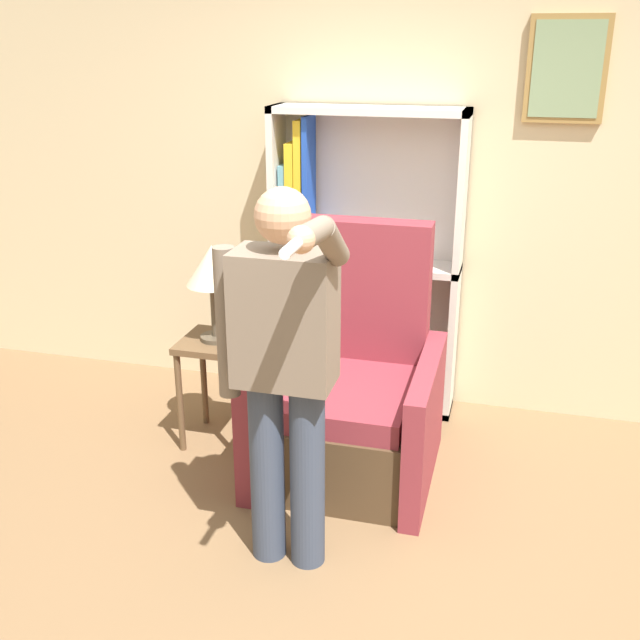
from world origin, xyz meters
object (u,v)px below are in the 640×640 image
object	(u,v)px
table_lamp	(213,269)
armchair	(351,400)
person_standing	(284,364)
bookcase	(348,262)
side_table	(217,361)

from	to	relation	value
table_lamp	armchair	bearing A→B (deg)	-4.85
armchair	person_standing	size ratio (longest dim) A/B	0.77
armchair	bookcase	bearing A→B (deg)	104.61
bookcase	armchair	xyz separation A→B (m)	(0.20, -0.78, -0.52)
side_table	armchair	bearing A→B (deg)	-4.85
bookcase	person_standing	distance (m)	1.62
bookcase	side_table	size ratio (longest dim) A/B	2.92
side_table	table_lamp	distance (m)	0.54
bookcase	table_lamp	distance (m)	0.92
bookcase	person_standing	xyz separation A→B (m)	(0.11, -1.62, 0.04)
person_standing	side_table	distance (m)	1.22
person_standing	side_table	bearing A→B (deg)	126.94
bookcase	table_lamp	world-z (taller)	bookcase
person_standing	armchair	bearing A→B (deg)	83.69
bookcase	table_lamp	xyz separation A→B (m)	(-0.57, -0.71, 0.12)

